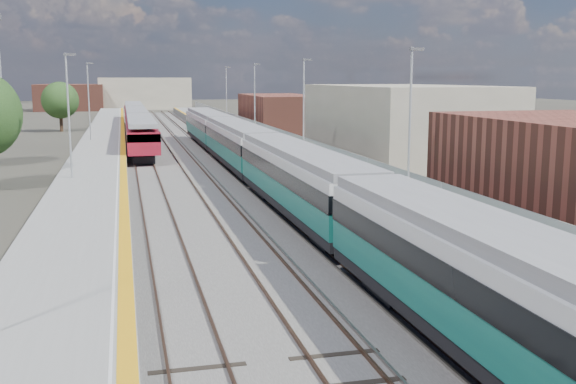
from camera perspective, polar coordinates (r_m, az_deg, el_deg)
name	(u,v)px	position (r m, az deg, el deg)	size (l,w,h in m)	color
ground	(207,159)	(59.48, -6.86, 2.78)	(320.00, 320.00, 0.00)	#47443A
ballast_bed	(179,156)	(61.73, -9.22, 3.01)	(10.50, 155.00, 0.06)	#565451
tracks	(184,153)	(63.43, -8.80, 3.26)	(8.96, 160.00, 0.17)	#4C3323
platform_right	(261,149)	(62.70, -2.34, 3.69)	(4.70, 155.00, 8.52)	slate
platform_left	(101,153)	(61.52, -15.56, 3.21)	(4.30, 155.00, 8.52)	slate
buildings	(65,59)	(147.70, -18.36, 10.61)	(72.00, 185.50, 40.00)	brown
green_train	(263,157)	(42.71, -2.12, 3.00)	(2.72, 75.79, 2.99)	black
red_train	(137,122)	(80.78, -12.69, 5.82)	(2.64, 53.54, 3.33)	black
tree_c	(60,100)	(93.86, -18.74, 7.36)	(4.81, 4.81, 6.52)	#382619
tree_d	(412,110)	(74.29, 10.48, 6.87)	(4.27, 4.27, 5.79)	#382619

